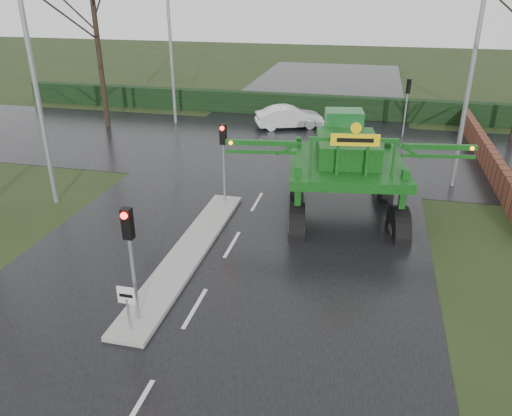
% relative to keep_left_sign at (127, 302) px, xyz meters
% --- Properties ---
extents(ground, '(140.00, 140.00, 0.00)m').
position_rel_keep_left_sign_xyz_m(ground, '(1.30, 1.50, -1.06)').
color(ground, black).
rests_on(ground, ground).
extents(road_main, '(14.00, 80.00, 0.02)m').
position_rel_keep_left_sign_xyz_m(road_main, '(1.30, 11.50, -1.05)').
color(road_main, black).
rests_on(road_main, ground).
extents(road_cross, '(80.00, 12.00, 0.02)m').
position_rel_keep_left_sign_xyz_m(road_cross, '(1.30, 17.50, -1.05)').
color(road_cross, black).
rests_on(road_cross, ground).
extents(median_island, '(1.20, 10.00, 0.16)m').
position_rel_keep_left_sign_xyz_m(median_island, '(0.00, 4.50, -0.97)').
color(median_island, gray).
rests_on(median_island, ground).
extents(hedge_row, '(44.00, 0.90, 1.50)m').
position_rel_keep_left_sign_xyz_m(hedge_row, '(1.30, 25.50, -0.31)').
color(hedge_row, black).
rests_on(hedge_row, ground).
extents(brick_wall, '(0.40, 20.00, 1.20)m').
position_rel_keep_left_sign_xyz_m(brick_wall, '(11.80, 17.50, -0.46)').
color(brick_wall, '#592D1E').
rests_on(brick_wall, ground).
extents(keep_left_sign, '(0.50, 0.07, 1.35)m').
position_rel_keep_left_sign_xyz_m(keep_left_sign, '(0.00, 0.00, 0.00)').
color(keep_left_sign, gray).
rests_on(keep_left_sign, ground).
extents(traffic_signal_near, '(0.26, 0.33, 3.52)m').
position_rel_keep_left_sign_xyz_m(traffic_signal_near, '(0.00, 0.49, 1.53)').
color(traffic_signal_near, gray).
rests_on(traffic_signal_near, ground).
extents(traffic_signal_mid, '(0.26, 0.33, 3.52)m').
position_rel_keep_left_sign_xyz_m(traffic_signal_mid, '(0.00, 8.99, 1.53)').
color(traffic_signal_mid, gray).
rests_on(traffic_signal_mid, ground).
extents(traffic_signal_far, '(0.26, 0.33, 3.52)m').
position_rel_keep_left_sign_xyz_m(traffic_signal_far, '(7.80, 21.51, 1.53)').
color(traffic_signal_far, gray).
rests_on(traffic_signal_far, ground).
extents(street_light_left_near, '(3.85, 0.30, 10.00)m').
position_rel_keep_left_sign_xyz_m(street_light_left_near, '(-6.89, 7.50, 4.93)').
color(street_light_left_near, gray).
rests_on(street_light_left_near, ground).
extents(street_light_right, '(3.85, 0.30, 10.00)m').
position_rel_keep_left_sign_xyz_m(street_light_right, '(9.49, 13.50, 4.93)').
color(street_light_right, gray).
rests_on(street_light_right, ground).
extents(street_light_left_far, '(3.85, 0.30, 10.00)m').
position_rel_keep_left_sign_xyz_m(street_light_left_far, '(-6.89, 21.50, 4.93)').
color(street_light_left_far, gray).
rests_on(street_light_left_far, ground).
extents(tree_left_far, '(7.70, 7.70, 13.26)m').
position_rel_keep_left_sign_xyz_m(tree_left_far, '(-11.20, 19.50, 6.09)').
color(tree_left_far, black).
rests_on(tree_left_far, ground).
extents(crop_sprayer, '(9.55, 6.59, 5.38)m').
position_rel_keep_left_sign_xyz_m(crop_sprayer, '(3.35, 7.51, 1.49)').
color(crop_sprayer, black).
rests_on(crop_sprayer, ground).
extents(white_sedan, '(4.59, 3.07, 1.43)m').
position_rel_keep_left_sign_xyz_m(white_sedan, '(0.58, 21.89, -1.06)').
color(white_sedan, silver).
rests_on(white_sedan, ground).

